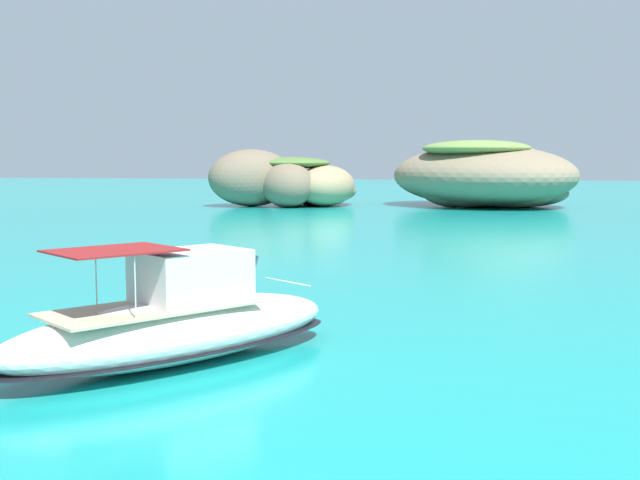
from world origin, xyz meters
TOP-DOWN VIEW (x-y plane):
  - islet_large at (3.79, 77.37)m, footprint 26.59×26.16m
  - islet_small at (-16.91, 74.26)m, footprint 17.61×16.10m
  - motorboat_white at (-3.50, 11.61)m, footprint 7.31×8.69m

SIDE VIEW (x-z plane):
  - motorboat_white at x=-3.50m, z-range -0.50..2.26m
  - islet_small at x=-16.91m, z-range -0.56..5.45m
  - islet_large at x=3.79m, z-range -0.36..6.54m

